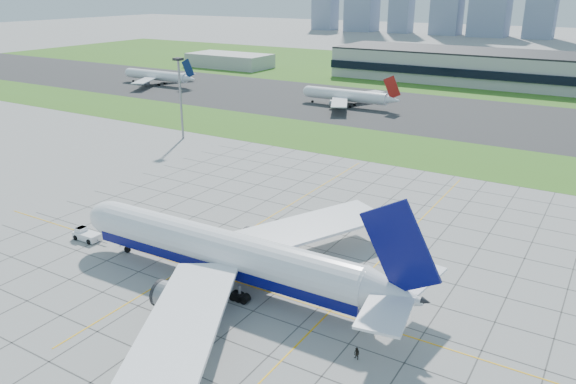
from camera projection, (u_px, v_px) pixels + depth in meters
name	position (u px, v px, depth m)	size (l,w,h in m)	color
ground	(241.00, 276.00, 95.37)	(1400.00, 1400.00, 0.00)	gray
grass_median	(418.00, 151.00, 167.53)	(700.00, 35.00, 0.04)	#3D6D1F
asphalt_taxiway	(466.00, 117.00, 211.63)	(700.00, 75.00, 0.04)	#383838
grass_far	(521.00, 78.00, 299.84)	(700.00, 145.00, 0.04)	#3D6D1F
apron_markings	(278.00, 252.00, 104.04)	(120.00, 130.00, 0.03)	#474744
service_block	(230.00, 60.00, 340.45)	(50.00, 25.00, 8.00)	#B7B7B2
light_mast	(180.00, 88.00, 176.06)	(2.50, 2.50, 25.60)	gray
airliner	(226.00, 253.00, 91.02)	(65.71, 66.60, 20.69)	white
pushback_tug	(86.00, 235.00, 108.82)	(8.23, 2.96, 2.29)	white
crew_near	(123.00, 238.00, 107.45)	(0.65, 0.43, 1.78)	black
crew_far	(357.00, 354.00, 73.79)	(0.85, 0.67, 1.76)	black
distant_jet_0	(157.00, 76.00, 279.35)	(43.28, 42.66, 14.08)	white
distant_jet_1	(347.00, 95.00, 228.50)	(40.79, 42.66, 14.08)	white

